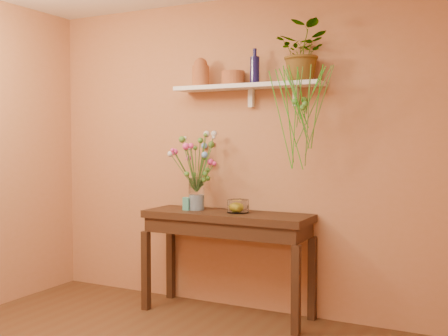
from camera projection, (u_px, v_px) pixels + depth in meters
name	position (u px, v px, depth m)	size (l,w,h in m)	color
room	(94.00, 163.00, 2.91)	(4.04, 4.04, 2.70)	#4E311B
sideboard	(227.00, 227.00, 4.54)	(1.43, 0.46, 0.87)	#331D13
wall_shelf	(248.00, 87.00, 4.53)	(1.30, 0.24, 0.19)	white
terracotta_jug	(201.00, 73.00, 4.69)	(0.17, 0.17, 0.25)	#A5572E
terracotta_pot	(233.00, 78.00, 4.61)	(0.20, 0.20, 0.12)	#A5572E
blue_bottle	(255.00, 70.00, 4.49)	(0.08, 0.08, 0.29)	#151243
spider_plant	(304.00, 52.00, 4.27)	(0.41, 0.35, 0.45)	#417A28
plant_fronds	(301.00, 106.00, 4.13)	(0.56, 0.34, 0.78)	#417A28
glass_vase	(197.00, 196.00, 4.68)	(0.13, 0.13, 0.28)	white
bouquet	(197.00, 154.00, 4.66)	(0.44, 0.49, 0.53)	#386B28
glass_bowl	(238.00, 207.00, 4.50)	(0.18, 0.18, 0.11)	white
lemon	(237.00, 207.00, 4.51)	(0.09, 0.09, 0.09)	yellow
carton	(186.00, 204.00, 4.67)	(0.06, 0.04, 0.11)	teal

